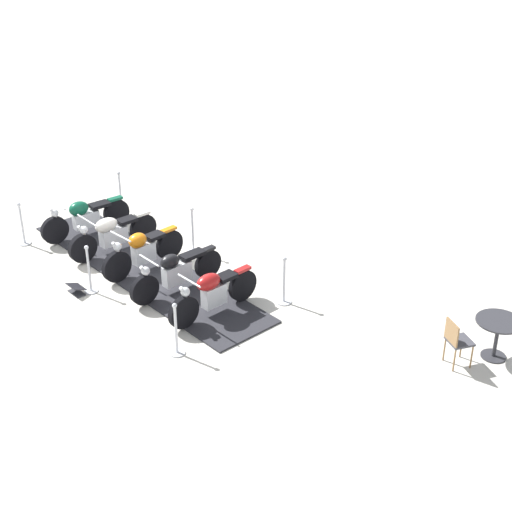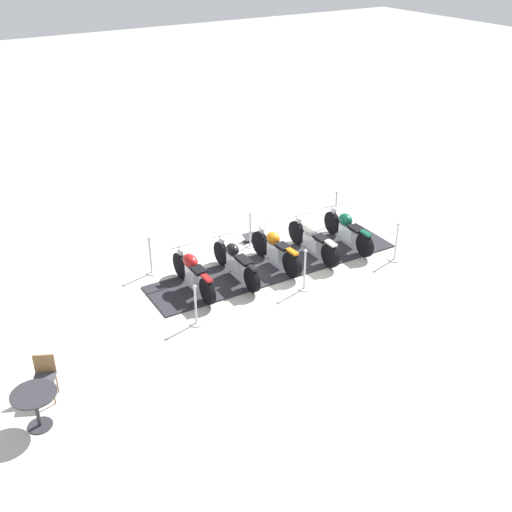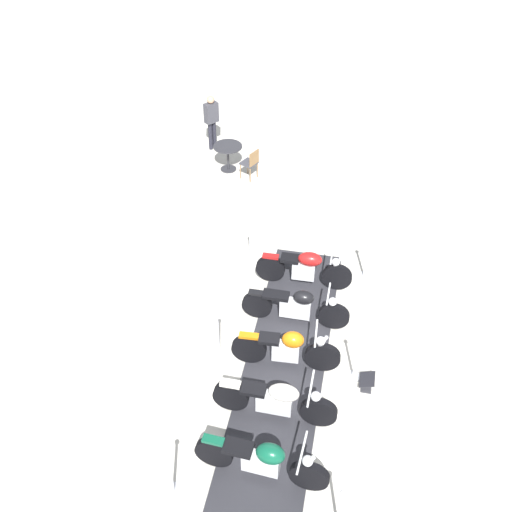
# 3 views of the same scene
# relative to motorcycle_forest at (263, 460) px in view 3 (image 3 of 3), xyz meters

# --- Properties ---
(ground_plane) EXTENTS (80.00, 80.00, 0.00)m
(ground_plane) POSITION_rel_motorcycle_forest_xyz_m (-2.40, 0.02, -0.49)
(ground_plane) COLOR beige
(display_platform) EXTENTS (7.03, 1.71, 0.04)m
(display_platform) POSITION_rel_motorcycle_forest_xyz_m (-2.40, 0.02, -0.48)
(display_platform) COLOR #28282D
(display_platform) RESTS_ON ground_plane
(motorcycle_forest) EXTENTS (0.77, 2.26, 0.97)m
(motorcycle_forest) POSITION_rel_motorcycle_forest_xyz_m (0.00, 0.00, 0.00)
(motorcycle_forest) COLOR black
(motorcycle_forest) RESTS_ON display_platform
(motorcycle_cream) EXTENTS (0.79, 2.25, 0.97)m
(motorcycle_cream) POSITION_rel_motorcycle_forest_xyz_m (-1.20, 0.03, -0.01)
(motorcycle_cream) COLOR black
(motorcycle_cream) RESTS_ON display_platform
(motorcycle_copper) EXTENTS (0.69, 2.12, 1.01)m
(motorcycle_copper) POSITION_rel_motorcycle_forest_xyz_m (-2.40, 0.05, 0.01)
(motorcycle_copper) COLOR black
(motorcycle_copper) RESTS_ON display_platform
(motorcycle_black) EXTENTS (0.64, 2.26, 0.94)m
(motorcycle_black) POSITION_rel_motorcycle_forest_xyz_m (-3.60, 0.07, -0.01)
(motorcycle_black) COLOR black
(motorcycle_black) RESTS_ON display_platform
(motorcycle_maroon) EXTENTS (0.65, 2.16, 0.97)m
(motorcycle_maroon) POSITION_rel_motorcycle_forest_xyz_m (-4.80, 0.11, 0.02)
(motorcycle_maroon) COLOR black
(motorcycle_maroon) RESTS_ON display_platform
(stanchion_right_mid) EXTENTS (0.28, 0.28, 1.07)m
(stanchion_right_mid) POSITION_rel_motorcycle_forest_xyz_m (-2.37, 1.36, -0.10)
(stanchion_right_mid) COLOR silver
(stanchion_right_mid) RESTS_ON ground_plane
(stanchion_right_rear) EXTENTS (0.29, 0.29, 1.06)m
(stanchion_right_rear) POSITION_rel_motorcycle_forest_xyz_m (-5.34, 1.42, -0.12)
(stanchion_right_rear) COLOR silver
(stanchion_right_rear) RESTS_ON ground_plane
(stanchion_left_mid) EXTENTS (0.30, 0.30, 1.12)m
(stanchion_left_mid) POSITION_rel_motorcycle_forest_xyz_m (-2.43, -1.32, -0.11)
(stanchion_left_mid) COLOR silver
(stanchion_left_mid) RESTS_ON ground_plane
(stanchion_left_front) EXTENTS (0.35, 0.35, 1.10)m
(stanchion_left_front) POSITION_rel_motorcycle_forest_xyz_m (0.54, -1.38, -0.16)
(stanchion_left_front) COLOR silver
(stanchion_left_front) RESTS_ON ground_plane
(stanchion_left_rear) EXTENTS (0.32, 0.32, 1.03)m
(stanchion_left_rear) POSITION_rel_motorcycle_forest_xyz_m (-5.40, -1.25, -0.16)
(stanchion_left_rear) COLOR silver
(stanchion_left_rear) RESTS_ON ground_plane
(info_placard) EXTENTS (0.42, 0.29, 0.22)m
(info_placard) POSITION_rel_motorcycle_forest_xyz_m (-2.22, 1.62, -0.41)
(info_placard) COLOR #333338
(info_placard) RESTS_ON ground_plane
(cafe_table) EXTENTS (0.82, 0.82, 0.77)m
(cafe_table) POSITION_rel_motorcycle_forest_xyz_m (-9.32, -2.65, 0.09)
(cafe_table) COLOR #2D2D33
(cafe_table) RESTS_ON ground_plane
(cafe_chair_near_table) EXTENTS (0.54, 0.54, 0.90)m
(cafe_chair_near_table) POSITION_rel_motorcycle_forest_xyz_m (-8.96, -1.92, 0.04)
(cafe_chair_near_table) COLOR olive
(cafe_chair_near_table) RESTS_ON ground_plane
(bystander_person) EXTENTS (0.44, 0.43, 1.70)m
(bystander_person) POSITION_rel_motorcycle_forest_xyz_m (-10.43, -3.38, 0.52)
(bystander_person) COLOR #23232D
(bystander_person) RESTS_ON ground_plane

